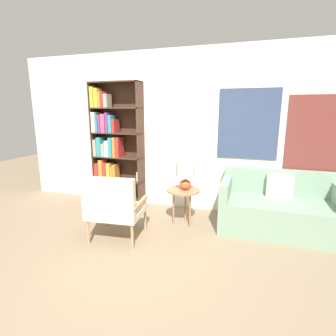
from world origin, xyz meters
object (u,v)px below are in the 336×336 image
armchair (113,205)px  side_table (183,194)px  table_lamp (185,173)px  couch (278,208)px  bookshelf (111,145)px

armchair → side_table: size_ratio=1.66×
side_table → table_lamp: table_lamp is taller
couch → side_table: size_ratio=2.96×
armchair → couch: (2.09, 1.05, -0.18)m
couch → table_lamp: table_lamp is taller
couch → side_table: bearing=-169.8°
couch → bookshelf: bearing=174.4°
armchair → bookshelf: bearing=120.2°
couch → side_table: couch is taller
armchair → couch: bearing=26.7°
couch → table_lamp: 1.44m
couch → table_lamp: (-1.34, -0.23, 0.49)m
side_table → bookshelf: bearing=160.7°
armchair → couch: 2.35m
bookshelf → couch: (2.87, -0.28, -0.78)m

